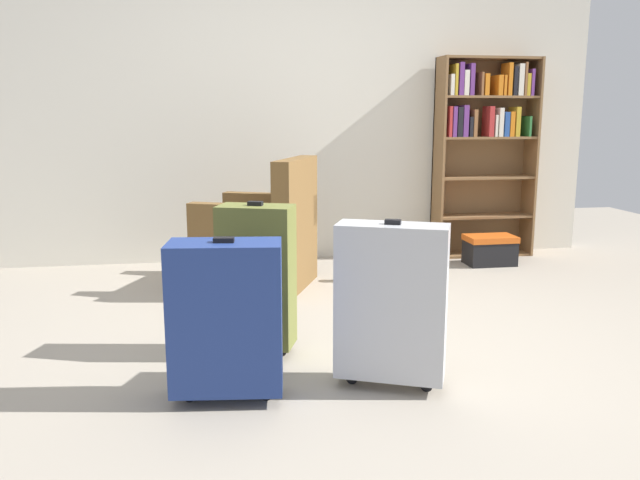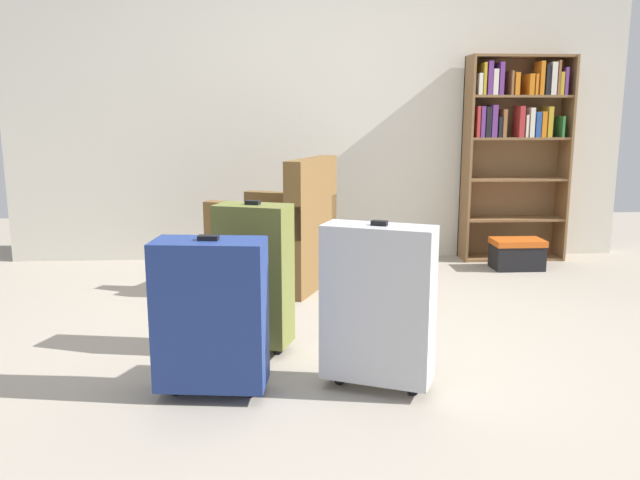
# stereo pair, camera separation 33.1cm
# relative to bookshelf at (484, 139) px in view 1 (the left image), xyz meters

# --- Properties ---
(ground_plane) EXTENTS (8.86, 8.86, 0.00)m
(ground_plane) POSITION_rel_bookshelf_xyz_m (-1.58, -2.00, -0.98)
(ground_plane) COLOR #9E9384
(back_wall) EXTENTS (5.06, 0.10, 2.60)m
(back_wall) POSITION_rel_bookshelf_xyz_m (-1.58, 0.18, 0.32)
(back_wall) COLOR beige
(back_wall) RESTS_ON ground
(bookshelf) EXTENTS (0.84, 0.26, 1.65)m
(bookshelf) POSITION_rel_bookshelf_xyz_m (0.00, 0.00, 0.00)
(bookshelf) COLOR brown
(bookshelf) RESTS_ON ground
(armchair) EXTENTS (0.92, 0.92, 0.90)m
(armchair) POSITION_rel_bookshelf_xyz_m (-1.93, -0.74, -0.67)
(armchair) COLOR brown
(armchair) RESTS_ON ground
(mug) EXTENTS (0.12, 0.08, 0.10)m
(mug) POSITION_rel_bookshelf_xyz_m (-1.35, -0.70, -0.94)
(mug) COLOR #1959A5
(mug) RESTS_ON ground
(storage_box) EXTENTS (0.39, 0.25, 0.24)m
(storage_box) POSITION_rel_bookshelf_xyz_m (-0.07, -0.38, -0.86)
(storage_box) COLOR black
(storage_box) RESTS_ON ground
(suitcase_olive) EXTENTS (0.41, 0.31, 0.77)m
(suitcase_olive) POSITION_rel_bookshelf_xyz_m (-2.05, -2.03, -0.58)
(suitcase_olive) COLOR brown
(suitcase_olive) RESTS_ON ground
(suitcase_navy_blue) EXTENTS (0.49, 0.28, 0.70)m
(suitcase_navy_blue) POSITION_rel_bookshelf_xyz_m (-2.21, -2.55, -0.62)
(suitcase_navy_blue) COLOR navy
(suitcase_navy_blue) RESTS_ON ground
(suitcase_silver) EXTENTS (0.51, 0.36, 0.75)m
(suitcase_silver) POSITION_rel_bookshelf_xyz_m (-1.50, -2.53, -0.60)
(suitcase_silver) COLOR #B7BABF
(suitcase_silver) RESTS_ON ground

